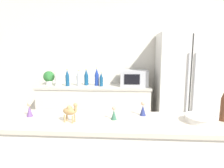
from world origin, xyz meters
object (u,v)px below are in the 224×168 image
(paper_towel_roll, at_px, (58,79))
(camel_figurine, at_px, (70,111))
(potted_plant, at_px, (49,77))
(back_bottle_3, at_px, (101,80))
(refrigerator, at_px, (184,87))
(wise_man_figurine_purple, at_px, (29,110))
(back_bottle_1, at_px, (97,77))
(back_bottle_0, at_px, (86,77))
(microwave, at_px, (134,78))
(fruit_bowl, at_px, (201,118))
(back_bottle_4, at_px, (67,78))
(back_bottle_2, at_px, (79,78))
(wise_man_figurine_blue, at_px, (114,114))
(wise_man_figurine_crimson, at_px, (143,110))

(paper_towel_roll, relative_size, camel_figurine, 1.57)
(potted_plant, height_order, back_bottle_3, potted_plant)
(refrigerator, height_order, wise_man_figurine_purple, refrigerator)
(back_bottle_1, bearing_deg, potted_plant, 177.28)
(potted_plant, bearing_deg, back_bottle_3, -6.01)
(potted_plant, bearing_deg, back_bottle_0, -0.20)
(potted_plant, xyz_separation_m, microwave, (1.57, -0.03, 0.00))
(fruit_bowl, relative_size, camel_figurine, 1.57)
(back_bottle_4, bearing_deg, back_bottle_3, 1.71)
(back_bottle_2, distance_m, back_bottle_3, 0.41)
(back_bottle_2, bearing_deg, wise_man_figurine_blue, -68.65)
(back_bottle_2, distance_m, wise_man_figurine_purple, 1.86)
(back_bottle_2, bearing_deg, fruit_bowl, -52.79)
(paper_towel_roll, relative_size, back_bottle_0, 0.88)
(potted_plant, relative_size, wise_man_figurine_crimson, 1.96)
(back_bottle_4, relative_size, wise_man_figurine_purple, 2.34)
(microwave, distance_m, camel_figurine, 2.11)
(paper_towel_roll, relative_size, back_bottle_4, 0.87)
(potted_plant, height_order, wise_man_figurine_blue, potted_plant)
(wise_man_figurine_crimson, bearing_deg, camel_figurine, -160.69)
(microwave, height_order, wise_man_figurine_crimson, microwave)
(microwave, relative_size, back_bottle_1, 1.51)
(fruit_bowl, relative_size, wise_man_figurine_crimson, 2.01)
(microwave, xyz_separation_m, back_bottle_0, (-0.87, 0.03, -0.00))
(back_bottle_3, distance_m, wise_man_figurine_purple, 1.88)
(paper_towel_roll, distance_m, back_bottle_2, 0.37)
(paper_towel_roll, relative_size, back_bottle_1, 0.81)
(back_bottle_4, bearing_deg, back_bottle_2, 13.30)
(back_bottle_0, relative_size, back_bottle_3, 1.19)
(back_bottle_1, xyz_separation_m, wise_man_figurine_purple, (-0.33, -1.89, -0.06))
(back_bottle_2, height_order, wise_man_figurine_blue, back_bottle_2)
(back_bottle_3, bearing_deg, wise_man_figurine_purple, -102.86)
(microwave, height_order, back_bottle_1, back_bottle_1)
(camel_figurine, relative_size, wise_man_figurine_crimson, 1.28)
(wise_man_figurine_purple, bearing_deg, microwave, 62.31)
(microwave, distance_m, wise_man_figurine_blue, 1.95)
(paper_towel_roll, relative_size, wise_man_figurine_purple, 2.03)
(back_bottle_2, relative_size, wise_man_figurine_purple, 2.19)
(wise_man_figurine_blue, bearing_deg, back_bottle_1, 102.21)
(microwave, distance_m, back_bottle_3, 0.59)
(back_bottle_2, relative_size, wise_man_figurine_blue, 2.42)
(back_bottle_3, bearing_deg, microwave, 7.23)
(potted_plant, distance_m, fruit_bowl, 2.83)
(back_bottle_0, xyz_separation_m, back_bottle_4, (-0.32, -0.12, 0.00))
(fruit_bowl, bearing_deg, back_bottle_0, 123.76)
(back_bottle_3, bearing_deg, refrigerator, 0.07)
(potted_plant, distance_m, back_bottle_2, 0.58)
(microwave, bearing_deg, back_bottle_1, -178.91)
(camel_figurine, bearing_deg, fruit_bowl, 3.85)
(microwave, bearing_deg, wise_man_figurine_crimson, -89.99)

